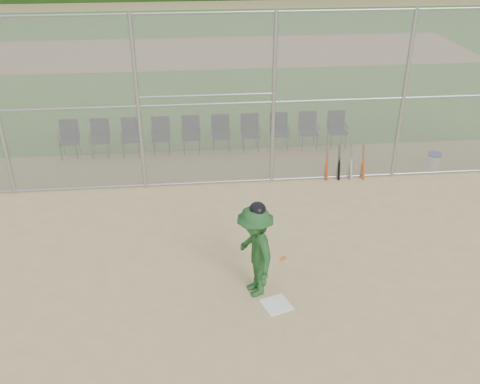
{
  "coord_description": "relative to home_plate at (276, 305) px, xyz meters",
  "views": [
    {
      "loc": [
        -0.86,
        -6.35,
        5.89
      ],
      "look_at": [
        0.0,
        2.5,
        1.1
      ],
      "focal_mm": 40.0,
      "sensor_mm": 36.0,
      "label": 1
    }
  ],
  "objects": [
    {
      "name": "ground",
      "position": [
        -0.41,
        -0.51,
        -0.01
      ],
      "size": [
        100.0,
        100.0,
        0.0
      ],
      "primitive_type": "plane",
      "color": "tan",
      "rests_on": "ground"
    },
    {
      "name": "grass_strip",
      "position": [
        -0.41,
        17.49,
        -0.0
      ],
      "size": [
        100.0,
        100.0,
        0.0
      ],
      "primitive_type": "plane",
      "color": "#326F21",
      "rests_on": "ground"
    },
    {
      "name": "dirt_patch_far",
      "position": [
        -0.41,
        17.49,
        -0.0
      ],
      "size": [
        24.0,
        24.0,
        0.0
      ],
      "primitive_type": "plane",
      "color": "tan",
      "rests_on": "ground"
    },
    {
      "name": "backstop_fence",
      "position": [
        -0.41,
        4.49,
        2.06
      ],
      "size": [
        16.09,
        0.09,
        4.0
      ],
      "color": "gray",
      "rests_on": "ground"
    },
    {
      "name": "home_plate",
      "position": [
        0.0,
        0.0,
        0.0
      ],
      "size": [
        0.56,
        0.56,
        0.02
      ],
      "primitive_type": "cube",
      "rotation": [
        0.0,
        0.0,
        0.33
      ],
      "color": "white",
      "rests_on": "ground"
    },
    {
      "name": "batter_at_plate",
      "position": [
        -0.32,
        0.39,
        0.84
      ],
      "size": [
        0.96,
        1.37,
        1.76
      ],
      "color": "#1F4E21",
      "rests_on": "ground"
    },
    {
      "name": "water_cooler",
      "position": [
        4.75,
        4.77,
        0.21
      ],
      "size": [
        0.34,
        0.34,
        0.43
      ],
      "color": "white",
      "rests_on": "ground"
    },
    {
      "name": "spare_bats",
      "position": [
        2.38,
        4.5,
        0.41
      ],
      "size": [
        0.96,
        0.32,
        0.84
      ],
      "color": "#D84C14",
      "rests_on": "ground"
    },
    {
      "name": "chair_0",
      "position": [
        -4.47,
        6.41,
        0.47
      ],
      "size": [
        0.54,
        0.52,
        0.96
      ],
      "primitive_type": null,
      "color": "black",
      "rests_on": "ground"
    },
    {
      "name": "chair_1",
      "position": [
        -3.67,
        6.41,
        0.47
      ],
      "size": [
        0.54,
        0.52,
        0.96
      ],
      "primitive_type": null,
      "color": "black",
      "rests_on": "ground"
    },
    {
      "name": "chair_2",
      "position": [
        -2.88,
        6.41,
        0.47
      ],
      "size": [
        0.54,
        0.52,
        0.96
      ],
      "primitive_type": null,
      "color": "black",
      "rests_on": "ground"
    },
    {
      "name": "chair_3",
      "position": [
        -2.08,
        6.41,
        0.47
      ],
      "size": [
        0.54,
        0.52,
        0.96
      ],
      "primitive_type": null,
      "color": "black",
      "rests_on": "ground"
    },
    {
      "name": "chair_4",
      "position": [
        -1.29,
        6.41,
        0.47
      ],
      "size": [
        0.54,
        0.52,
        0.96
      ],
      "primitive_type": null,
      "color": "black",
      "rests_on": "ground"
    },
    {
      "name": "chair_5",
      "position": [
        -0.49,
        6.41,
        0.47
      ],
      "size": [
        0.54,
        0.52,
        0.96
      ],
      "primitive_type": null,
      "color": "black",
      "rests_on": "ground"
    },
    {
      "name": "chair_6",
      "position": [
        0.3,
        6.41,
        0.47
      ],
      "size": [
        0.54,
        0.52,
        0.96
      ],
      "primitive_type": null,
      "color": "black",
      "rests_on": "ground"
    },
    {
      "name": "chair_7",
      "position": [
        1.09,
        6.41,
        0.47
      ],
      "size": [
        0.54,
        0.52,
        0.96
      ],
      "primitive_type": null,
      "color": "black",
      "rests_on": "ground"
    },
    {
      "name": "chair_8",
      "position": [
        1.89,
        6.41,
        0.47
      ],
      "size": [
        0.54,
        0.52,
        0.96
      ],
      "primitive_type": null,
      "color": "black",
      "rests_on": "ground"
    },
    {
      "name": "chair_9",
      "position": [
        2.68,
        6.41,
        0.47
      ],
      "size": [
        0.54,
        0.52,
        0.96
      ],
      "primitive_type": null,
      "color": "black",
      "rests_on": "ground"
    }
  ]
}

